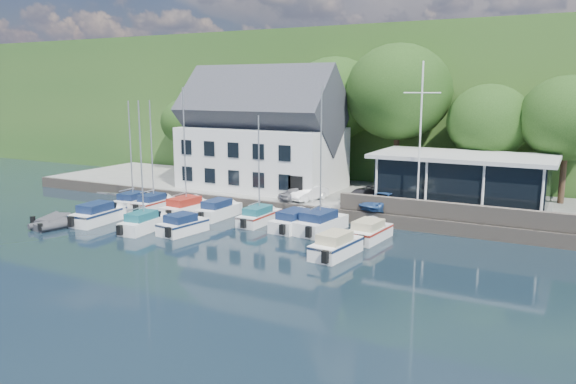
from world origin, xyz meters
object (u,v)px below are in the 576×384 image
(club_pavilion, at_px, (462,181))
(boat_r2_2, at_px, (183,223))
(car_silver, at_px, (296,193))
(boat_r1_2, at_px, (185,159))
(boat_r1_0, at_px, (131,158))
(boat_r2_4, at_px, (336,244))
(boat_r1_6, at_px, (321,166))
(car_blue, at_px, (383,200))
(harbor_building, at_px, (262,140))
(boat_r1_4, at_px, (259,169))
(boat_r2_0, at_px, (98,213))
(boat_r1_7, at_px, (369,230))
(boat_r1_3, at_px, (219,208))
(boat_r1_1, at_px, (152,160))
(dinghy_0, at_px, (53,218))
(boat_r1_5, at_px, (295,219))
(car_white, at_px, (309,193))
(flagpole, at_px, (420,140))
(car_dgrey, at_px, (360,196))
(dinghy_1, at_px, (53,224))
(boat_r2_1, at_px, (142,171))

(club_pavilion, relative_size, boat_r2_2, 2.61)
(car_silver, relative_size, boat_r1_2, 0.37)
(boat_r1_0, xyz_separation_m, boat_r2_4, (20.52, -4.53, -3.49))
(boat_r1_2, xyz_separation_m, boat_r1_6, (11.58, 0.34, 0.16))
(car_blue, bearing_deg, harbor_building, 179.51)
(boat_r1_6, xyz_separation_m, boat_r2_2, (-8.32, -4.93, -4.02))
(boat_r1_4, xyz_separation_m, boat_r2_0, (-10.83, -5.52, -3.33))
(club_pavilion, xyz_separation_m, boat_r1_7, (-4.23, -8.76, -2.36))
(boat_r1_3, relative_size, boat_r2_2, 1.22)
(boat_r1_3, height_order, boat_r1_4, boat_r1_4)
(car_silver, relative_size, boat_r1_1, 0.40)
(boat_r1_6, bearing_deg, dinghy_0, -152.18)
(boat_r1_0, bearing_deg, car_blue, 10.28)
(boat_r2_0, xyz_separation_m, dinghy_0, (-2.94, -1.67, -0.42))
(boat_r1_1, bearing_deg, boat_r1_0, -170.04)
(boat_r1_5, bearing_deg, boat_r1_3, -177.68)
(car_white, distance_m, boat_r1_3, 7.49)
(boat_r2_0, bearing_deg, boat_r1_5, 16.73)
(flagpole, bearing_deg, boat_r1_2, -165.14)
(boat_r1_4, distance_m, boat_r1_7, 9.52)
(boat_r1_2, height_order, boat_r1_5, boat_r1_2)
(club_pavilion, distance_m, car_white, 11.98)
(car_white, relative_size, boat_r1_0, 0.42)
(boat_r1_7, xyz_separation_m, boat_r2_2, (-12.16, -4.45, 0.01))
(car_dgrey, height_order, boat_r1_2, boat_r1_2)
(boat_r1_6, bearing_deg, flagpole, 43.48)
(boat_r2_2, distance_m, boat_r2_4, 11.64)
(boat_r1_3, height_order, dinghy_1, boat_r1_3)
(car_white, distance_m, car_dgrey, 4.16)
(car_dgrey, height_order, boat_r1_3, car_dgrey)
(boat_r1_0, height_order, boat_r2_4, boat_r1_0)
(car_silver, distance_m, dinghy_1, 18.65)
(boat_r2_4, bearing_deg, boat_r1_7, 90.02)
(club_pavilion, relative_size, car_blue, 3.41)
(car_dgrey, distance_m, dinghy_0, 23.60)
(car_blue, relative_size, dinghy_1, 1.32)
(boat_r1_1, xyz_separation_m, boat_r1_7, (19.08, -0.45, -3.51))
(car_dgrey, bearing_deg, harbor_building, -177.74)
(boat_r1_1, distance_m, boat_r1_7, 19.40)
(boat_r1_0, bearing_deg, boat_r1_5, -4.15)
(dinghy_0, bearing_deg, car_silver, 18.07)
(car_dgrey, height_order, boat_r1_0, boat_r1_0)
(boat_r1_4, xyz_separation_m, boat_r2_4, (8.35, -4.92, -3.35))
(boat_r2_1, bearing_deg, car_silver, 54.05)
(boat_r1_3, bearing_deg, boat_r2_0, -139.84)
(flagpole, bearing_deg, car_dgrey, 159.37)
(boat_r2_0, bearing_deg, dinghy_0, -154.42)
(boat_r2_2, bearing_deg, boat_r1_1, 153.39)
(car_white, distance_m, boat_r2_0, 16.49)
(boat_r2_1, relative_size, boat_r2_2, 1.71)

